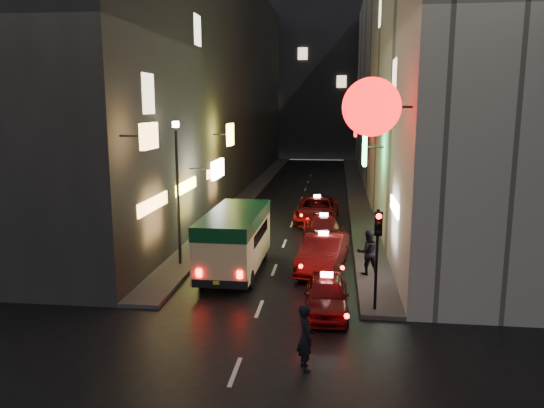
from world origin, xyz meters
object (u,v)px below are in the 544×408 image
at_px(pedestrian_crossing, 306,333).
at_px(traffic_light, 378,238).
at_px(lamp_post, 178,184).
at_px(taxi_near, 326,292).
at_px(minibus, 235,234).

distance_m(pedestrian_crossing, traffic_light, 4.89).
height_order(pedestrian_crossing, lamp_post, lamp_post).
distance_m(taxi_near, lamp_post, 8.49).
xyz_separation_m(taxi_near, lamp_post, (-6.54, 4.51, 2.98)).
height_order(pedestrian_crossing, traffic_light, traffic_light).
relative_size(taxi_near, traffic_light, 1.33).
bearing_deg(minibus, pedestrian_crossing, -66.71).
distance_m(taxi_near, pedestrian_crossing, 4.14).
relative_size(traffic_light, lamp_post, 0.56).
height_order(minibus, traffic_light, traffic_light).
xyz_separation_m(traffic_light, lamp_post, (-8.20, 4.53, 1.04)).
relative_size(taxi_near, lamp_post, 0.75).
distance_m(minibus, traffic_light, 6.94).
xyz_separation_m(minibus, taxi_near, (3.94, -3.95, -0.94)).
bearing_deg(lamp_post, pedestrian_crossing, -54.87).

